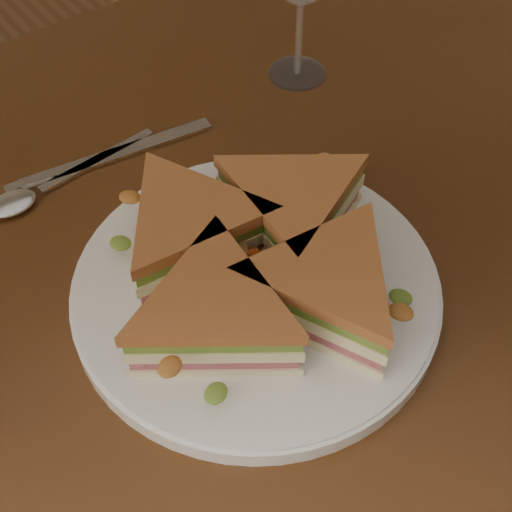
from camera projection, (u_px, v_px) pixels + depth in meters
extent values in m
cube|color=#341B0B|center=(221.00, 242.00, 0.67)|extent=(1.20, 0.80, 0.04)
cylinder|color=black|center=(361.00, 137.00, 1.34)|extent=(0.06, 0.06, 0.71)
cylinder|color=white|center=(256.00, 289.00, 0.59)|extent=(0.31, 0.31, 0.02)
cube|color=silver|center=(98.00, 161.00, 0.71)|extent=(0.13, 0.02, 0.00)
ellipsoid|color=silver|center=(11.00, 204.00, 0.66)|extent=(0.05, 0.03, 0.01)
cube|color=silver|center=(119.00, 154.00, 0.71)|extent=(0.20, 0.05, 0.00)
cube|color=silver|center=(31.00, 183.00, 0.68)|extent=(0.05, 0.02, 0.00)
cylinder|color=white|center=(297.00, 73.00, 0.80)|extent=(0.06, 0.06, 0.00)
cylinder|color=white|center=(299.00, 35.00, 0.77)|extent=(0.01, 0.01, 0.09)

